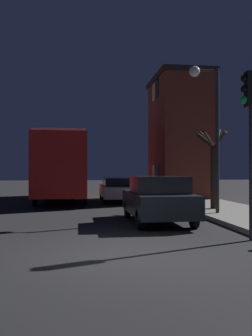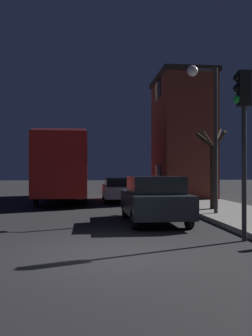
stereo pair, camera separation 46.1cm
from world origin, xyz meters
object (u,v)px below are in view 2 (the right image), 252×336
at_px(traffic_light, 243,119).
at_px(bare_tree, 213,167).
at_px(streetlamp, 207,112).
at_px(car_mid_lane, 120,189).
at_px(bus, 65,163).
at_px(car_near_lane, 154,199).

distance_m(traffic_light, bare_tree, 6.67).
height_order(streetlamp, car_mid_lane, streetlamp).
distance_m(bus, car_mid_lane, 3.64).
distance_m(car_near_lane, car_mid_lane, 8.75).
xyz_separation_m(car_near_lane, car_mid_lane, (-0.38, 8.74, -0.10)).
bearing_deg(car_near_lane, bus, 109.94).
bearing_deg(car_mid_lane, traffic_light, -80.56).
bearing_deg(car_near_lane, bare_tree, 44.08).
bearing_deg(traffic_light, car_mid_lane, 99.44).
bearing_deg(bare_tree, traffic_light, -102.65).
bearing_deg(bus, bare_tree, -45.71).
height_order(streetlamp, car_near_lane, streetlamp).
distance_m(traffic_light, car_near_lane, 4.42).
xyz_separation_m(traffic_light, bus, (-5.18, 13.20, -0.87)).
height_order(traffic_light, car_mid_lane, traffic_light).
bearing_deg(bus, car_mid_lane, -18.02).
distance_m(streetlamp, car_near_lane, 4.12).
height_order(streetlamp, traffic_light, streetlamp).
height_order(traffic_light, bus, traffic_light).
relative_size(bus, car_near_lane, 2.41).
distance_m(traffic_light, car_mid_lane, 12.56).
height_order(bare_tree, bus, bus).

